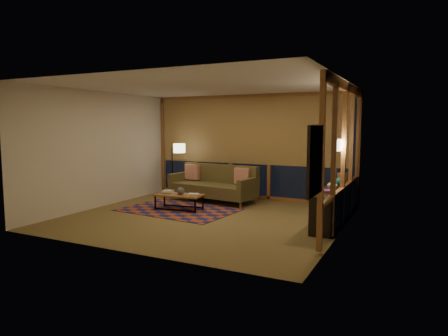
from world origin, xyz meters
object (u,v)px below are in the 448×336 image
at_px(coffee_table, 179,202).
at_px(bookshelf, 336,204).
at_px(sofa, 213,184).
at_px(floor_lamp, 172,169).

distance_m(coffee_table, bookshelf, 3.42).
bearing_deg(sofa, bookshelf, -4.81).
relative_size(sofa, floor_lamp, 1.53).
xyz_separation_m(coffee_table, bookshelf, (3.37, 0.53, 0.16)).
bearing_deg(bookshelf, floor_lamp, 167.84).
bearing_deg(floor_lamp, sofa, 9.46).
height_order(sofa, bookshelf, sofa).
xyz_separation_m(coffee_table, floor_lamp, (-1.18, 1.52, 0.54)).
height_order(coffee_table, floor_lamp, floor_lamp).
distance_m(sofa, floor_lamp, 1.44).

